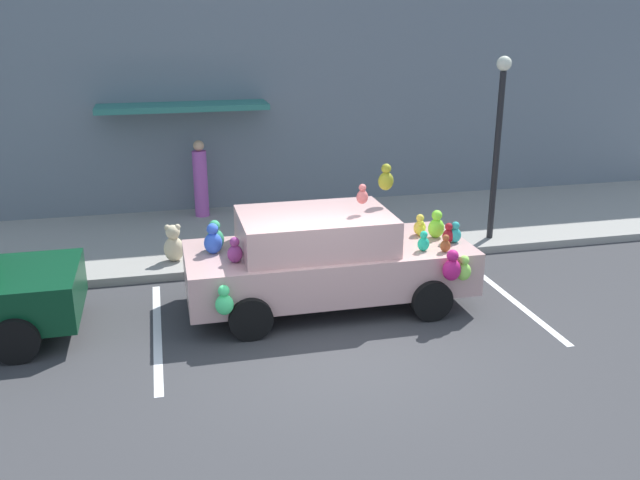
% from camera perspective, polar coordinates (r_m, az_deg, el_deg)
% --- Properties ---
extents(ground_plane, '(60.00, 60.00, 0.00)m').
position_cam_1_polar(ground_plane, '(9.69, 1.02, -8.93)').
color(ground_plane, '#38383A').
extents(sidewalk, '(24.00, 4.00, 0.15)m').
position_cam_1_polar(sidewalk, '(14.18, -4.02, 0.55)').
color(sidewalk, gray).
rests_on(sidewalk, ground).
extents(storefront_building, '(24.00, 1.25, 6.40)m').
position_cam_1_polar(storefront_building, '(15.64, -5.71, 13.90)').
color(storefront_building, slate).
rests_on(storefront_building, ground).
extents(parking_stripe_front, '(0.12, 3.60, 0.01)m').
position_cam_1_polar(parking_stripe_front, '(11.68, 15.59, -4.62)').
color(parking_stripe_front, silver).
rests_on(parking_stripe_front, ground).
extents(parking_stripe_rear, '(0.12, 3.60, 0.01)m').
position_cam_1_polar(parking_stripe_rear, '(10.33, -13.53, -7.60)').
color(parking_stripe_rear, silver).
rests_on(parking_stripe_rear, ground).
extents(plush_covered_car, '(4.46, 2.13, 2.22)m').
position_cam_1_polar(plush_covered_car, '(10.65, 0.51, -1.54)').
color(plush_covered_car, '#C99C97').
rests_on(plush_covered_car, ground).
extents(teddy_bear_on_sidewalk, '(0.37, 0.31, 0.70)m').
position_cam_1_polar(teddy_bear_on_sidewalk, '(12.58, -12.22, -0.34)').
color(teddy_bear_on_sidewalk, beige).
rests_on(teddy_bear_on_sidewalk, sidewalk).
extents(street_lamp_post, '(0.28, 0.28, 3.55)m').
position_cam_1_polar(street_lamp_post, '(13.57, 14.80, 9.05)').
color(street_lamp_post, black).
rests_on(street_lamp_post, sidewalk).
extents(pedestrian_near_shopfront, '(0.31, 0.31, 1.69)m').
position_cam_1_polar(pedestrian_near_shopfront, '(15.15, -10.02, 4.94)').
color(pedestrian_near_shopfront, '#AD51A9').
rests_on(pedestrian_near_shopfront, sidewalk).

